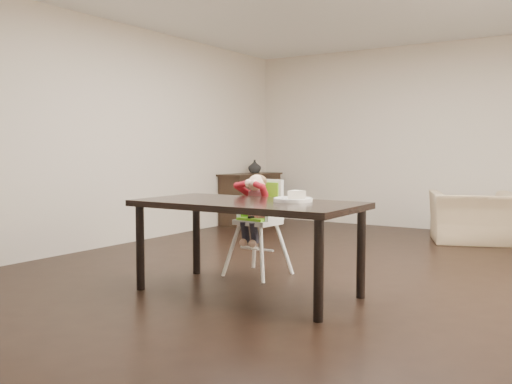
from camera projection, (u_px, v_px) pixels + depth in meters
ground at (341, 274)px, 5.34m from camera, size 7.00×7.00×0.00m
room_walls at (343, 74)px, 5.20m from camera, size 6.02×7.02×2.71m
dining_table at (247, 211)px, 4.55m from camera, size 1.80×0.90×0.75m
high_chair at (259, 204)px, 5.26m from camera, size 0.42×0.42×0.93m
plate at (294, 198)px, 4.51m from camera, size 0.36×0.36×0.09m
armchair at (472, 209)px, 7.11m from camera, size 1.14×0.94×0.85m
sideboard at (251, 198)px, 9.07m from camera, size 0.44×1.26×0.79m
vase at (255, 167)px, 9.13m from camera, size 0.24×0.24×0.21m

